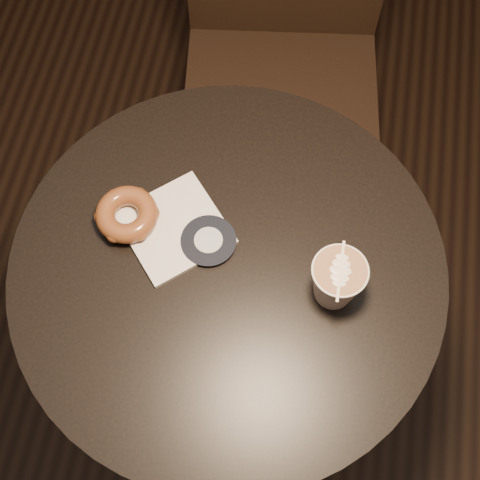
# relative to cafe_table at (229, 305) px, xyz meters

# --- Properties ---
(cafe_table) EXTENTS (0.70, 0.70, 0.75)m
(cafe_table) POSITION_rel_cafe_table_xyz_m (0.00, 0.00, 0.00)
(cafe_table) COLOR black
(cafe_table) RESTS_ON ground
(chair) EXTENTS (0.48, 0.48, 1.09)m
(chair) POSITION_rel_cafe_table_xyz_m (0.01, 0.62, 0.06)
(chair) COLOR black
(chair) RESTS_ON ground
(pastry_bag) EXTENTS (0.21, 0.21, 0.01)m
(pastry_bag) POSITION_rel_cafe_table_xyz_m (-0.10, 0.05, 0.20)
(pastry_bag) COLOR silver
(pastry_bag) RESTS_ON cafe_table
(doughnut) EXTENTS (0.10, 0.10, 0.03)m
(doughnut) POSITION_rel_cafe_table_xyz_m (-0.17, 0.05, 0.22)
(doughnut) COLOR brown
(doughnut) RESTS_ON pastry_bag
(latte_cup) EXTENTS (0.08, 0.08, 0.09)m
(latte_cup) POSITION_rel_cafe_table_xyz_m (0.17, -0.02, 0.25)
(latte_cup) COLOR white
(latte_cup) RESTS_ON cafe_table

